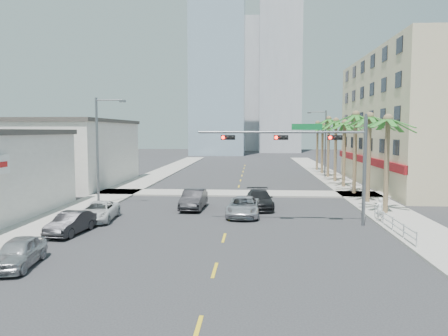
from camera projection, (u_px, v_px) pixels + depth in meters
name	position (u px, v px, depth m)	size (l,w,h in m)	color
ground	(218.00, 257.00, 21.70)	(260.00, 260.00, 0.00)	#262628
sidewalk_right	(364.00, 198.00, 40.73)	(4.00, 120.00, 0.15)	gray
sidewalk_left	(113.00, 195.00, 42.41)	(4.00, 120.00, 0.15)	gray
sidewalk_cross	(237.00, 193.00, 43.56)	(80.00, 4.00, 0.15)	gray
building_right	(434.00, 120.00, 49.34)	(15.25, 28.00, 15.00)	beige
building_left_far	(71.00, 154.00, 50.59)	(11.00, 18.00, 7.20)	beige
tower_far_left	(218.00, 63.00, 114.65)	(14.00, 14.00, 48.00)	#99B2C6
tower_far_right	(280.00, 50.00, 127.86)	(12.00, 12.00, 60.00)	#ADADB2
tower_far_center	(241.00, 86.00, 144.37)	(16.00, 16.00, 42.00)	#ADADB2
traffic_signal_mast	(316.00, 149.00, 28.77)	(11.12, 0.54, 7.20)	slate
palm_tree_0	(388.00, 120.00, 32.21)	(4.80, 4.80, 7.80)	brown
palm_tree_1	(370.00, 117.00, 37.35)	(4.80, 4.80, 8.16)	brown
palm_tree_2	(356.00, 116.00, 42.49)	(4.80, 4.80, 8.52)	brown
palm_tree_3	(345.00, 124.00, 47.72)	(4.80, 4.80, 7.80)	brown
palm_tree_4	(336.00, 121.00, 52.86)	(4.80, 4.80, 8.16)	brown
palm_tree_5	(329.00, 120.00, 58.00)	(4.80, 4.80, 8.52)	brown
palm_tree_6	(323.00, 125.00, 63.22)	(4.80, 4.80, 7.80)	brown
palm_tree_7	(318.00, 124.00, 68.36)	(4.80, 4.80, 8.16)	brown
streetlight_left	(100.00, 146.00, 35.95)	(2.55, 0.25, 9.00)	slate
streetlight_right	(324.00, 140.00, 58.27)	(2.55, 0.25, 9.00)	slate
guardrail	(393.00, 222.00, 26.88)	(0.08, 8.08, 1.00)	silver
car_parked_near	(18.00, 253.00, 20.13)	(1.60, 3.99, 1.36)	#A8A9AD
car_parked_mid	(71.00, 223.00, 26.60)	(1.43, 4.09, 1.35)	black
car_parked_far	(98.00, 211.00, 30.58)	(2.19, 4.74, 1.32)	silver
car_lane_left	(194.00, 199.00, 35.13)	(1.65, 4.73, 1.56)	black
car_lane_center	(244.00, 207.00, 32.22)	(2.35, 5.10, 1.42)	silver
car_lane_right	(259.00, 199.00, 35.35)	(2.09, 5.14, 1.49)	black
pedestrian	(380.00, 209.00, 29.69)	(0.59, 0.39, 1.61)	white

